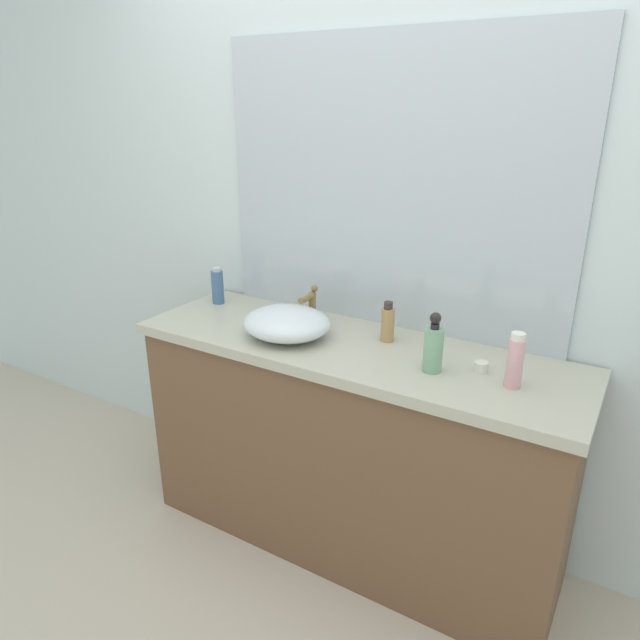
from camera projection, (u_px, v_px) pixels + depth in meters
The scene contains 11 objects.
ground_plane at pixel (300, 615), 2.09m from camera, with size 6.00×6.00×0.02m, color #BEB19E.
bathroom_wall_rear at pixel (399, 222), 2.20m from camera, with size 6.00×0.06×2.60m, color silver.
vanity_counter at pixel (349, 447), 2.28m from camera, with size 1.70×0.53×0.89m.
wall_mirror_panel at pixel (388, 187), 2.14m from camera, with size 1.41×0.01×1.08m, color #B2BCC6.
sink_basin at pixel (287, 323), 2.18m from camera, with size 0.34×0.31×0.11m, color silver.
faucet at pixel (311, 302), 2.30m from camera, with size 0.03×0.12×0.15m.
soap_dispenser at pixel (433, 347), 1.89m from camera, with size 0.06×0.06×0.21m.
lotion_bottle at pixel (388, 323), 2.13m from camera, with size 0.05×0.05×0.15m.
perfume_bottle at pixel (515, 361), 1.78m from camera, with size 0.05×0.05×0.18m.
spray_can at pixel (218, 286), 2.54m from camera, with size 0.05×0.05×0.16m.
candle_jar at pixel (481, 367), 1.90m from camera, with size 0.04×0.04×0.04m, color silver.
Camera 1 is at (0.87, -1.30, 1.73)m, focal length 32.25 mm.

